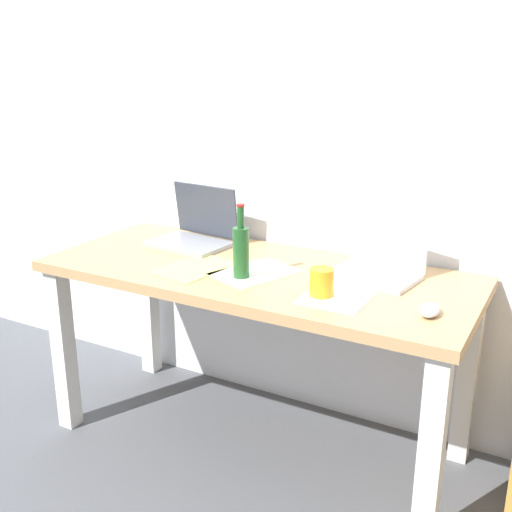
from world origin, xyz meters
TOP-DOWN VIEW (x-y plane):
  - ground_plane at (0.00, 0.00)m, footprint 8.00×8.00m
  - back_wall at (0.00, 0.40)m, footprint 5.20×0.08m
  - desk at (0.00, 0.00)m, footprint 1.61×0.68m
  - laptop_left at (-0.38, 0.16)m, footprint 0.35×0.28m
  - laptop_right at (0.42, 0.14)m, footprint 0.33×0.26m
  - beer_bottle at (-0.00, -0.11)m, footprint 0.06×0.06m
  - computer_mouse at (0.67, -0.13)m, footprint 0.06×0.10m
  - coffee_mug at (0.32, -0.14)m, footprint 0.08×0.08m
  - paper_sheet_front_right at (0.37, -0.10)m, footprint 0.21×0.30m
  - paper_sheet_center at (0.02, -0.04)m, footprint 0.30×0.35m
  - paper_yellow_folder at (-0.21, -0.10)m, footprint 0.26×0.33m

SIDE VIEW (x-z plane):
  - ground_plane at x=0.00m, z-range 0.00..0.00m
  - desk at x=0.00m, z-range 0.26..1.00m
  - paper_sheet_front_right at x=0.37m, z-range 0.74..0.74m
  - paper_sheet_center at x=0.02m, z-range 0.74..0.74m
  - paper_yellow_folder at x=-0.21m, z-range 0.74..0.74m
  - computer_mouse at x=0.67m, z-range 0.74..0.77m
  - coffee_mug at x=0.32m, z-range 0.74..0.83m
  - laptop_right at x=0.42m, z-range 0.68..0.90m
  - laptop_left at x=-0.38m, z-range 0.67..0.91m
  - beer_bottle at x=0.00m, z-range 0.71..0.98m
  - back_wall at x=0.00m, z-range 0.00..2.60m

